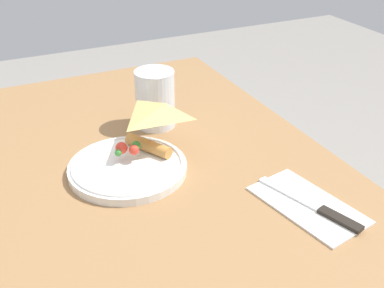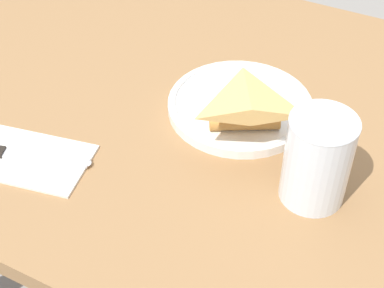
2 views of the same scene
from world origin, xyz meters
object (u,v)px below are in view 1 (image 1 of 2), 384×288
object	(u,v)px
dining_table	(150,234)
milk_glass	(155,100)
plate_pizza	(129,164)
butter_knife	(313,205)
napkin_folded	(307,205)

from	to	relation	value
dining_table	milk_glass	bearing A→B (deg)	-25.24
plate_pizza	butter_knife	distance (m)	0.35
milk_glass	napkin_folded	distance (m)	0.42
plate_pizza	napkin_folded	distance (m)	0.34
plate_pizza	milk_glass	xyz separation A→B (m)	(0.16, -0.12, 0.05)
napkin_folded	dining_table	bearing A→B (deg)	55.75
plate_pizza	milk_glass	distance (m)	0.20
butter_knife	napkin_folded	bearing A→B (deg)	-0.00
plate_pizza	butter_knife	size ratio (longest dim) A/B	1.12
dining_table	plate_pizza	distance (m)	0.14
plate_pizza	dining_table	bearing A→B (deg)	-174.52
milk_glass	napkin_folded	xyz separation A→B (m)	(-0.40, -0.12, -0.06)
plate_pizza	napkin_folded	size ratio (longest dim) A/B	1.05
dining_table	napkin_folded	size ratio (longest dim) A/B	5.63
napkin_folded	milk_glass	bearing A→B (deg)	17.52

